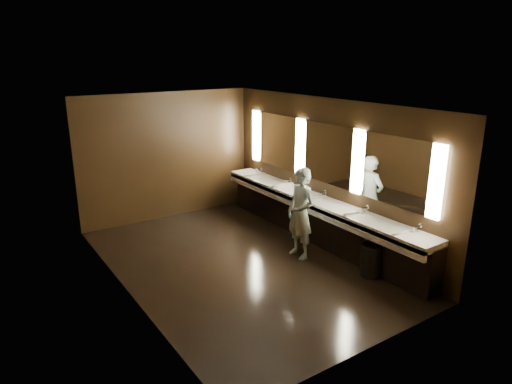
{
  "coord_description": "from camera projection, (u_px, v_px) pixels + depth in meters",
  "views": [
    {
      "loc": [
        -3.91,
        -6.31,
        3.59
      ],
      "look_at": [
        0.34,
        0.0,
        1.27
      ],
      "focal_mm": 32.0,
      "sensor_mm": 36.0,
      "label": 1
    }
  ],
  "objects": [
    {
      "name": "floor",
      "position": [
        240.0,
        263.0,
        8.14
      ],
      "size": [
        6.0,
        6.0,
        0.0
      ],
      "primitive_type": "plane",
      "color": "black",
      "rests_on": "ground"
    },
    {
      "name": "ceiling",
      "position": [
        238.0,
        104.0,
        7.32
      ],
      "size": [
        4.0,
        6.0,
        0.02
      ],
      "primitive_type": "cube",
      "color": "#2D2D2B",
      "rests_on": "wall_back"
    },
    {
      "name": "wall_back",
      "position": [
        168.0,
        156.0,
        10.11
      ],
      "size": [
        4.0,
        0.02,
        2.8
      ],
      "primitive_type": "cube",
      "color": "black",
      "rests_on": "floor"
    },
    {
      "name": "wall_front",
      "position": [
        374.0,
        248.0,
        5.35
      ],
      "size": [
        4.0,
        0.02,
        2.8
      ],
      "primitive_type": "cube",
      "color": "black",
      "rests_on": "floor"
    },
    {
      "name": "wall_left",
      "position": [
        123.0,
        210.0,
        6.66
      ],
      "size": [
        0.02,
        6.0,
        2.8
      ],
      "primitive_type": "cube",
      "color": "black",
      "rests_on": "floor"
    },
    {
      "name": "wall_right",
      "position": [
        327.0,
        171.0,
        8.8
      ],
      "size": [
        0.02,
        6.0,
        2.8
      ],
      "primitive_type": "cube",
      "color": "black",
      "rests_on": "floor"
    },
    {
      "name": "sink_counter",
      "position": [
        317.0,
        217.0,
        8.95
      ],
      "size": [
        0.55,
        5.4,
        1.01
      ],
      "color": "black",
      "rests_on": "floor"
    },
    {
      "name": "mirror_band",
      "position": [
        327.0,
        154.0,
        8.69
      ],
      "size": [
        0.06,
        5.03,
        1.15
      ],
      "color": "white",
      "rests_on": "wall_right"
    },
    {
      "name": "person",
      "position": [
        300.0,
        213.0,
        8.18
      ],
      "size": [
        0.41,
        0.62,
        1.67
      ],
      "primitive_type": "imported",
      "rotation": [
        0.0,
        0.0,
        -1.55
      ],
      "color": "#92CBDA",
      "rests_on": "floor"
    },
    {
      "name": "trash_bin",
      "position": [
        371.0,
        260.0,
        7.62
      ],
      "size": [
        0.44,
        0.44,
        0.55
      ],
      "primitive_type": "cylinder",
      "rotation": [
        0.0,
        0.0,
        0.29
      ],
      "color": "black",
      "rests_on": "floor"
    }
  ]
}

